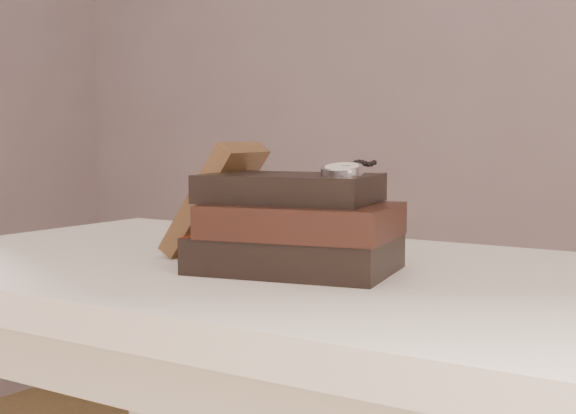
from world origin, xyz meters
The scene contains 5 objects.
table centered at (0.00, 0.35, 0.66)m, with size 1.00×0.60×0.75m.
book_stack centered at (0.07, 0.31, 0.80)m, with size 0.26×0.20×0.11m.
journal centered at (-0.08, 0.35, 0.83)m, with size 0.02×0.10×0.16m, color #3D2817.
pocket_watch centered at (0.13, 0.32, 0.87)m, with size 0.06×0.15×0.02m.
eyeglasses centered at (-0.03, 0.37, 0.81)m, with size 0.11×0.13×0.05m.
Camera 1 is at (0.57, -0.48, 0.91)m, focal length 50.59 mm.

